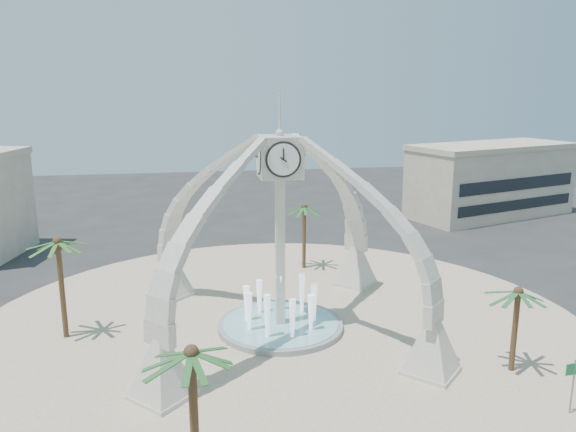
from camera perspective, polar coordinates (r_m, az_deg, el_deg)
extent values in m
plane|color=#282828|center=(36.64, -0.78, -11.39)|extent=(140.00, 140.00, 0.00)
cylinder|color=#C8B695|center=(36.63, -0.78, -11.35)|extent=(40.00, 40.00, 0.06)
cube|color=beige|center=(34.90, -0.81, -4.05)|extent=(0.55, 0.55, 9.80)
cube|color=beige|center=(33.62, -0.84, 6.03)|extent=(2.50, 2.50, 2.50)
cone|color=beige|center=(33.39, -0.86, 11.57)|extent=(0.20, 0.20, 4.00)
cylinder|color=white|center=(32.36, -0.48, 5.76)|extent=(1.84, 0.04, 1.84)
pyramid|color=beige|center=(44.02, 6.88, -5.01)|extent=(3.80, 3.80, 3.20)
pyramid|color=beige|center=(42.28, -11.91, -5.96)|extent=(3.80, 3.80, 3.20)
pyramid|color=beige|center=(29.25, -12.73, -14.89)|extent=(3.80, 3.80, 3.20)
pyramid|color=beige|center=(31.71, 14.41, -12.69)|extent=(3.80, 3.80, 3.20)
cylinder|color=gray|center=(36.56, -0.78, -11.11)|extent=(8.00, 8.00, 0.40)
cylinder|color=#82BDC3|center=(36.47, -0.78, -10.79)|extent=(7.40, 7.40, 0.04)
cone|color=white|center=(35.85, -0.79, -8.45)|extent=(0.60, 0.60, 3.20)
cube|color=beige|center=(71.31, 19.88, 3.23)|extent=(21.49, 13.79, 8.00)
cube|color=beige|center=(70.76, 20.15, 6.66)|extent=(21.87, 14.17, 0.60)
cylinder|color=brown|center=(33.03, 22.03, -10.76)|extent=(0.31, 0.31, 4.70)
cylinder|color=brown|center=(36.89, -21.98, -6.95)|extent=(0.33, 0.33, 6.28)
cylinder|color=brown|center=(47.36, 1.65, -2.16)|extent=(0.32, 0.32, 5.51)
cylinder|color=brown|center=(23.03, -9.53, -19.51)|extent=(0.35, 0.35, 5.62)
cylinder|color=slate|center=(30.53, 26.94, -15.25)|extent=(0.09, 0.09, 2.78)
cube|color=#1C7138|center=(30.12, 27.12, -13.65)|extent=(0.95, 0.09, 0.56)
cube|color=white|center=(30.12, 27.12, -13.65)|extent=(1.02, 0.07, 0.63)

